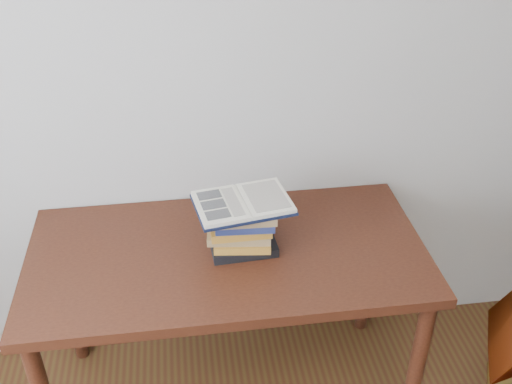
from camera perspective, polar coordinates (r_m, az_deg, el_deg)
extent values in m
cube|color=#B6B5AC|center=(2.25, -5.15, 10.84)|extent=(3.50, 0.04, 2.60)
cube|color=#452011|center=(2.21, -2.74, -6.00)|extent=(1.45, 0.72, 0.04)
cylinder|color=#452011|center=(2.40, 14.96, -16.19)|extent=(0.06, 0.06, 0.74)
cylinder|color=#452011|center=(2.74, -17.35, -9.32)|extent=(0.06, 0.06, 0.74)
cylinder|color=#452011|center=(2.80, 10.62, -7.05)|extent=(0.06, 0.06, 0.74)
cube|color=black|center=(2.19, -1.26, -4.94)|extent=(0.24, 0.18, 0.03)
cube|color=#BA812A|center=(2.15, -1.30, -4.64)|extent=(0.21, 0.15, 0.03)
cube|color=olive|center=(2.15, -1.64, -3.66)|extent=(0.24, 0.18, 0.03)
cube|color=#BA812A|center=(2.13, -1.59, -3.13)|extent=(0.21, 0.16, 0.03)
cube|color=navy|center=(2.10, -1.14, -2.56)|extent=(0.21, 0.16, 0.03)
cube|color=olive|center=(2.09, -1.49, -1.89)|extent=(0.25, 0.17, 0.03)
cube|color=black|center=(2.09, -1.27, -1.21)|extent=(0.36, 0.28, 0.01)
cube|color=beige|center=(2.06, -3.47, -1.32)|extent=(0.19, 0.24, 0.01)
cube|color=beige|center=(2.10, 0.89, -0.57)|extent=(0.19, 0.24, 0.01)
cylinder|color=beige|center=(2.08, -1.27, -0.98)|extent=(0.05, 0.22, 0.01)
cube|color=black|center=(2.11, -4.49, -0.27)|extent=(0.09, 0.06, 0.00)
cube|color=black|center=(2.06, -4.09, -1.18)|extent=(0.09, 0.06, 0.00)
cube|color=black|center=(2.01, -3.66, -2.14)|extent=(0.09, 0.06, 0.00)
cube|color=#BAB0A1|center=(2.07, -2.21, -0.91)|extent=(0.07, 0.18, 0.00)
cube|color=#BAB0A1|center=(2.10, 0.97, -0.36)|extent=(0.15, 0.20, 0.00)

